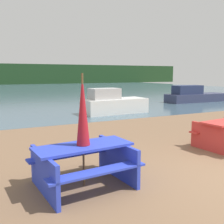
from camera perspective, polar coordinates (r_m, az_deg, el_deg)
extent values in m
cube|color=#425B6B|center=(35.42, -19.14, 4.56)|extent=(60.00, 50.00, 0.00)
cube|color=#1E3D1E|center=(55.27, -21.90, 7.68)|extent=(80.00, 1.60, 4.00)
cube|color=blue|center=(4.76, -6.26, -7.41)|extent=(1.80, 0.85, 0.04)
cube|color=blue|center=(4.39, -3.05, -12.84)|extent=(1.76, 0.44, 0.04)
cube|color=blue|center=(5.33, -8.77, -9.07)|extent=(1.76, 0.44, 0.04)
cube|color=blue|center=(4.63, -14.59, -13.02)|extent=(0.19, 1.38, 0.71)
cube|color=blue|center=(5.21, 1.21, -10.33)|extent=(0.19, 1.38, 0.71)
cube|color=red|center=(8.20, 21.10, -3.55)|extent=(1.73, 0.45, 0.04)
cube|color=red|center=(7.32, 21.11, -5.40)|extent=(0.21, 1.38, 0.71)
cylinder|color=brown|center=(4.69, -6.31, -4.11)|extent=(0.04, 0.04, 2.03)
cone|color=#A81923|center=(4.62, -6.39, 0.51)|extent=(0.24, 0.24, 1.27)
cube|color=silver|center=(13.54, 0.61, 1.32)|extent=(3.39, 1.48, 0.76)
cube|color=#B2B2B2|center=(13.20, -1.66, 3.98)|extent=(1.51, 1.00, 0.55)
cube|color=#333856|center=(20.24, 17.89, 2.99)|extent=(4.84, 1.48, 0.59)
cube|color=navy|center=(19.61, 16.12, 4.68)|extent=(2.14, 1.02, 0.62)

